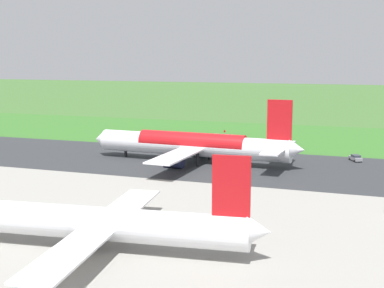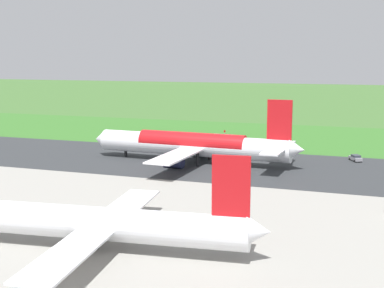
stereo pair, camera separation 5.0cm
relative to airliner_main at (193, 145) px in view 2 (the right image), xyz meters
The scene contains 9 objects.
ground_plane 6.45m from the airliner_main, behind, with size 800.00×800.00×0.00m, color #3D662D.
runway_asphalt 6.43m from the airliner_main, behind, with size 600.00×38.16×0.06m, color #2D3033.
apron_concrete 59.08m from the airliner_main, 94.63° to the left, with size 440.00×110.00×0.05m, color gray.
grass_verge_foreground 39.57m from the airliner_main, 96.95° to the right, with size 600.00×80.00×0.04m, color #346B27.
airliner_main is the anchor object (origin of this frame).
airliner_parked_mid 58.73m from the airliner_main, 96.25° to the left, with size 45.75×37.51×13.35m.
service_car_followme 39.86m from the airliner_main, 159.16° to the right, with size 3.46×4.56×1.62m.
no_stopping_sign 36.09m from the airliner_main, 86.84° to the right, with size 0.60×0.10×2.98m.
traffic_cone_orange 42.05m from the airliner_main, 77.29° to the right, with size 0.40×0.40×0.55m, color orange.
Camera 2 is at (-34.22, 115.74, 24.93)m, focal length 48.19 mm.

